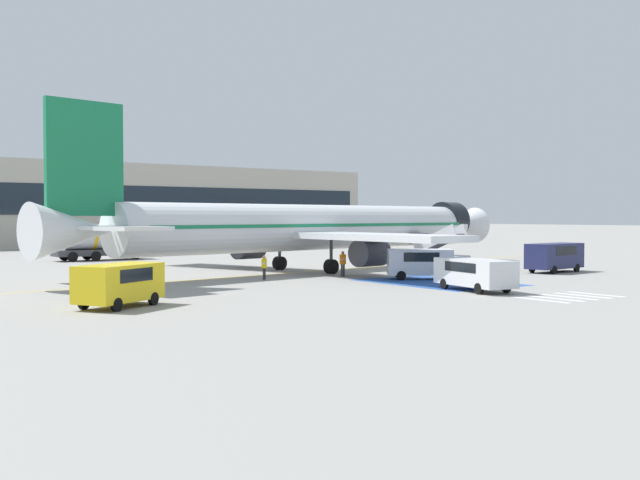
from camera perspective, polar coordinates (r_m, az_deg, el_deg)
The scene contains 19 objects.
ground_plane at distance 60.79m, azimuth 0.99°, elevation -2.28°, with size 600.00×600.00×0.00m, color gray.
apron_leadline_yellow at distance 59.70m, azimuth -0.01°, elevation -2.35°, with size 0.20×80.60×0.01m, color gold.
apron_stand_patch_blue at distance 49.69m, azimuth 8.92°, elevation -3.21°, with size 6.92×10.29×0.01m, color #2856A8.
apron_walkway_bar_0 at distance 40.50m, azimuth 16.45°, elevation -4.40°, with size 0.44×3.60×0.01m, color silver.
apron_walkway_bar_1 at distance 41.45m, azimuth 17.47°, elevation -4.27°, with size 0.44×3.60×0.01m, color silver.
apron_walkway_bar_2 at distance 42.42m, azimuth 18.44°, elevation -4.14°, with size 0.44×3.60×0.01m, color silver.
apron_walkway_bar_3 at distance 43.39m, azimuth 19.36°, elevation -4.02°, with size 0.44×3.60×0.01m, color silver.
apron_walkway_bar_4 at distance 44.38m, azimuth 20.25°, elevation -3.90°, with size 0.44×3.60×0.01m, color silver.
airliner at distance 59.07m, azimuth -0.48°, elevation 0.97°, with size 45.84×32.05×11.32m.
boarding_stairs_forward at distance 64.55m, azimuth 9.05°, elevation -1.21°, with size 2.96×5.48×3.73m.
fuel_tanker at distance 77.02m, azimuth -16.53°, elevation -0.14°, with size 9.03×2.82×3.57m.
service_van_0 at distance 60.71m, azimuth 17.44°, elevation -1.10°, with size 5.51×2.52×2.24m.
service_van_1 at distance 44.32m, azimuth 11.70°, elevation -2.37°, with size 3.05×5.71×1.85m.
service_van_2 at distance 36.86m, azimuth -15.05°, elevation -3.07°, with size 4.85×3.99×2.06m.
service_van_3 at distance 52.06m, azimuth 7.61°, elevation -1.61°, with size 4.76×4.29×2.07m.
ground_crew_0 at distance 59.31m, azimuth 5.39°, elevation -1.45°, with size 0.44×0.25×1.69m.
ground_crew_1 at distance 51.22m, azimuth -4.27°, elevation -1.98°, with size 0.48×0.43×1.66m.
ground_crew_2 at distance 53.87m, azimuth 1.75°, elevation -1.67°, with size 0.47×0.32×1.83m.
terminal_building at distance 116.48m, azimuth -17.41°, elevation 2.59°, with size 94.02×12.10×12.16m.
Camera 1 is at (-36.39, -48.51, 4.33)m, focal length 42.00 mm.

